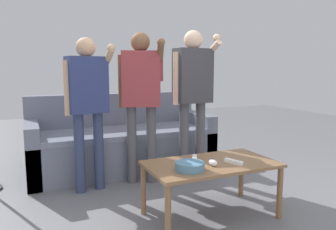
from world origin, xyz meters
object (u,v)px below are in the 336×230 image
object	(u,v)px
snack_bowl	(190,166)
game_remote_wand_far	(195,158)
game_remote_wand_near	(233,162)
player_right	(193,87)
coffee_table	(211,169)
player_left	(87,96)
couch	(121,143)
game_remote_nunchuk	(213,163)
player_center	(141,90)

from	to	relation	value
snack_bowl	game_remote_wand_far	distance (m)	0.26
game_remote_wand_near	player_right	bearing A→B (deg)	80.74
player_right	snack_bowl	bearing A→B (deg)	-118.69
coffee_table	player_left	distance (m)	1.35
coffee_table	couch	bearing A→B (deg)	101.32
snack_bowl	game_remote_nunchuk	distance (m)	0.22
game_remote_nunchuk	player_right	distance (m)	1.16
couch	snack_bowl	size ratio (longest dim) A/B	9.75
player_left	game_remote_nunchuk	bearing A→B (deg)	-53.74
game_remote_nunchuk	game_remote_wand_far	size ratio (longest dim) A/B	0.60
coffee_table	player_left	world-z (taller)	player_left
game_remote_wand_near	player_left	bearing A→B (deg)	131.54
snack_bowl	game_remote_wand_near	bearing A→B (deg)	1.33
snack_bowl	player_left	size ratio (longest dim) A/B	0.15
couch	player_left	distance (m)	0.98
coffee_table	game_remote_wand_near	size ratio (longest dim) A/B	6.39
player_center	player_right	size ratio (longest dim) A/B	0.98
player_center	player_left	bearing A→B (deg)	-178.33
game_remote_wand_near	game_remote_wand_far	bearing A→B (deg)	138.69
snack_bowl	player_center	world-z (taller)	player_center
player_left	player_right	xyz separation A→B (m)	(1.09, -0.05, 0.07)
coffee_table	player_center	size ratio (longest dim) A/B	0.67
snack_bowl	game_remote_nunchuk	xyz separation A→B (m)	(0.21, 0.03, -0.01)
snack_bowl	game_remote_wand_far	xyz separation A→B (m)	(0.15, 0.21, -0.01)
snack_bowl	game_remote_wand_near	xyz separation A→B (m)	(0.39, 0.01, -0.01)
player_left	game_remote_wand_near	xyz separation A→B (m)	(0.93, -1.05, -0.46)
snack_bowl	player_left	xyz separation A→B (m)	(-0.54, 1.06, 0.45)
coffee_table	snack_bowl	world-z (taller)	snack_bowl
game_remote_wand_near	game_remote_wand_far	world-z (taller)	same
game_remote_wand_far	couch	bearing A→B (deg)	98.74
game_remote_wand_near	couch	bearing A→B (deg)	105.47
coffee_table	game_remote_wand_near	distance (m)	0.19
couch	player_right	bearing A→B (deg)	-46.26
couch	coffee_table	world-z (taller)	couch
game_remote_nunchuk	game_remote_wand_far	xyz separation A→B (m)	(-0.06, 0.19, -0.01)
game_remote_nunchuk	player_left	distance (m)	1.36
player_right	game_remote_wand_near	xyz separation A→B (m)	(-0.16, -1.00, -0.53)
snack_bowl	player_right	world-z (taller)	player_right
couch	game_remote_nunchuk	xyz separation A→B (m)	(0.28, -1.62, 0.16)
player_right	game_remote_wand_near	world-z (taller)	player_right
coffee_table	game_remote_nunchuk	world-z (taller)	game_remote_nunchuk
coffee_table	game_remote_wand_near	xyz separation A→B (m)	(0.14, -0.10, 0.07)
couch	player_left	bearing A→B (deg)	-128.78
player_left	game_remote_wand_far	distance (m)	1.19
player_right	game_remote_nunchuk	bearing A→B (deg)	-109.04
player_left	player_center	xyz separation A→B (m)	(0.54, 0.02, 0.04)
game_remote_nunchuk	player_left	world-z (taller)	player_left
player_center	couch	bearing A→B (deg)	96.10
coffee_table	game_remote_wand_near	world-z (taller)	game_remote_wand_near
player_left	coffee_table	bearing A→B (deg)	-50.56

